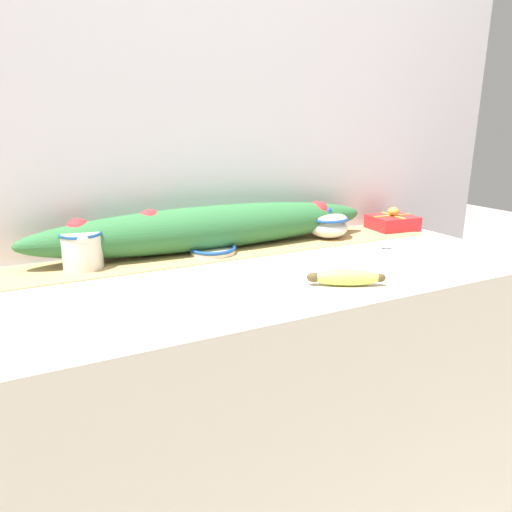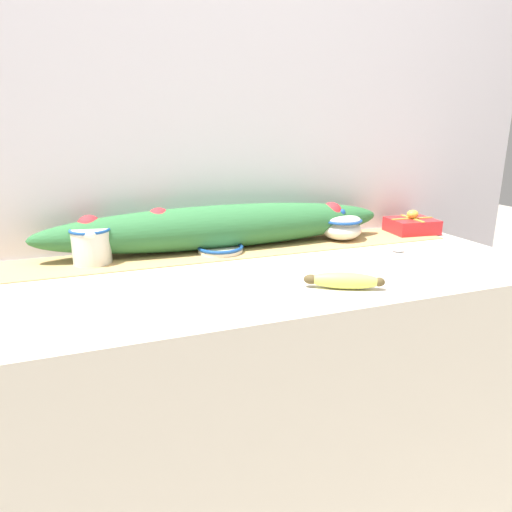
# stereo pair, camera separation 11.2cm
# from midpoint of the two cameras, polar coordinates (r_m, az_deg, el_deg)

# --- Properties ---
(countertop) EXTENTS (1.55, 0.63, 0.89)m
(countertop) POSITION_cam_midpoint_polar(r_m,az_deg,el_deg) (1.37, -3.42, -19.94)
(countertop) COLOR beige
(countertop) RESTS_ON ground_plane
(back_wall) EXTENTS (2.35, 0.04, 2.40)m
(back_wall) POSITION_cam_midpoint_polar(r_m,az_deg,el_deg) (1.43, -9.38, 13.91)
(back_wall) COLOR silver
(back_wall) RESTS_ON ground_plane
(table_runner) EXTENTS (1.43, 0.20, 0.00)m
(table_runner) POSITION_cam_midpoint_polar(r_m,az_deg,el_deg) (1.35, -7.14, 0.51)
(table_runner) COLOR tan
(table_runner) RESTS_ON countertop
(cream_pitcher) EXTENTS (0.11, 0.12, 0.10)m
(cream_pitcher) POSITION_cam_midpoint_polar(r_m,az_deg,el_deg) (1.27, -23.32, 0.80)
(cream_pitcher) COLOR white
(cream_pitcher) RESTS_ON countertop
(sugar_bowl) EXTENTS (0.13, 0.13, 0.10)m
(sugar_bowl) POSITION_cam_midpoint_polar(r_m,az_deg,el_deg) (1.51, 6.92, 3.89)
(sugar_bowl) COLOR white
(sugar_bowl) RESTS_ON countertop
(small_dish) EXTENTS (0.14, 0.14, 0.02)m
(small_dish) POSITION_cam_midpoint_polar(r_m,az_deg,el_deg) (1.33, -7.83, 0.75)
(small_dish) COLOR white
(small_dish) RESTS_ON countertop
(banana) EXTENTS (0.17, 0.11, 0.04)m
(banana) POSITION_cam_midpoint_polar(r_m,az_deg,el_deg) (1.07, 8.27, -2.74)
(banana) COLOR #CCD156
(banana) RESTS_ON countertop
(spoon) EXTENTS (0.16, 0.10, 0.01)m
(spoon) POSITION_cam_midpoint_polar(r_m,az_deg,el_deg) (1.42, 13.15, 1.09)
(spoon) COLOR #B7B7BC
(spoon) RESTS_ON countertop
(gift_box) EXTENTS (0.16, 0.14, 0.08)m
(gift_box) POSITION_cam_midpoint_polar(r_m,az_deg,el_deg) (1.68, 14.88, 4.12)
(gift_box) COLOR red
(gift_box) RESTS_ON countertop
(poinsettia_garland) EXTENTS (1.07, 0.14, 0.13)m
(poinsettia_garland) POSITION_cam_midpoint_polar(r_m,az_deg,el_deg) (1.36, -7.78, 3.60)
(poinsettia_garland) COLOR #2D6B38
(poinsettia_garland) RESTS_ON countertop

